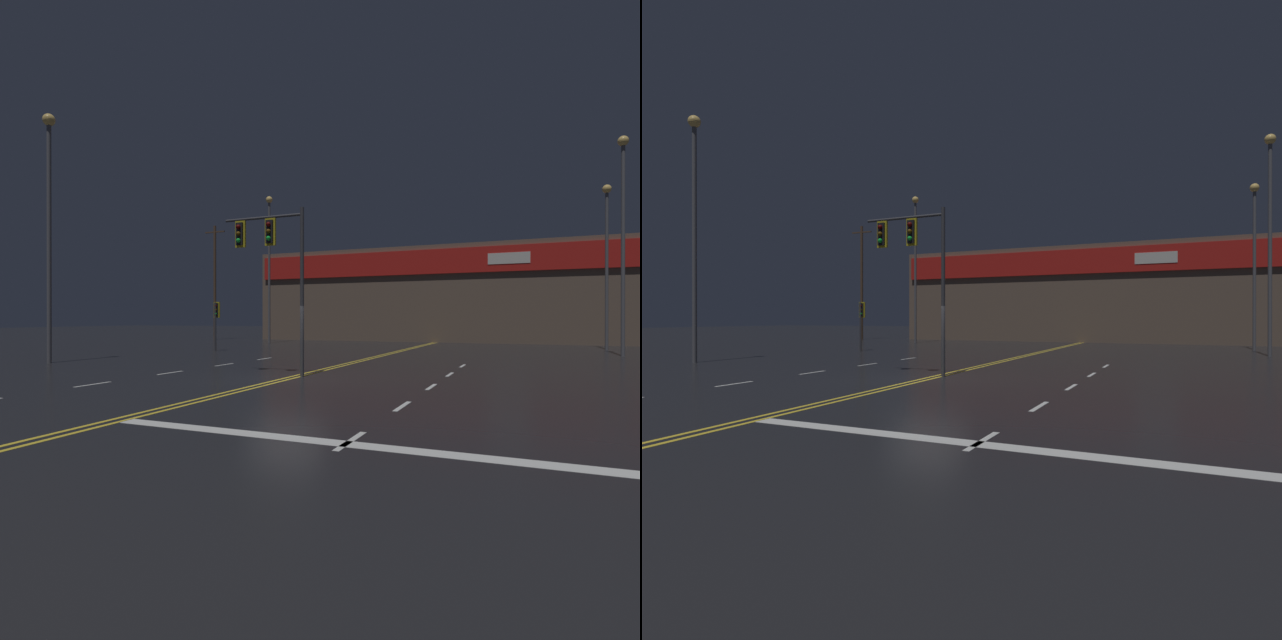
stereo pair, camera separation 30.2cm
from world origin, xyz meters
TOP-DOWN VIEW (x-y plane):
  - ground_plane at (0.00, 0.00)m, footprint 200.00×200.00m
  - road_markings at (0.93, -1.41)m, footprint 14.60×60.00m
  - traffic_signal_median at (-1.05, 0.84)m, footprint 3.24×0.36m
  - traffic_signal_corner_northwest at (-10.76, 11.33)m, footprint 0.42×0.36m
  - streetlight_near_right at (12.22, 16.38)m, footprint 0.56×0.56m
  - streetlight_median_approach at (-12.72, 21.76)m, footprint 0.56×0.56m
  - streetlight_far_left at (12.18, 22.56)m, footprint 0.56×0.56m
  - streetlight_far_right at (-12.87, 1.15)m, footprint 0.56×0.56m
  - building_backdrop at (0.00, 32.86)m, footprint 33.74×10.23m
  - utility_pole_row at (-0.63, 25.39)m, footprint 43.86×0.26m

SIDE VIEW (x-z plane):
  - ground_plane at x=0.00m, z-range 0.00..0.00m
  - road_markings at x=0.93m, z-range 0.00..0.01m
  - traffic_signal_corner_northwest at x=-10.76m, z-range 0.72..3.82m
  - building_backdrop at x=0.00m, z-range 0.01..8.39m
  - traffic_signal_median at x=-1.05m, z-range 1.54..7.54m
  - utility_pole_row at x=-0.63m, z-range 0.02..11.08m
  - streetlight_far_left at x=12.18m, z-range 1.37..12.26m
  - streetlight_far_right at x=-12.87m, z-range 1.40..12.92m
  - streetlight_near_right at x=12.22m, z-range 1.41..13.43m
  - streetlight_median_approach at x=-12.72m, z-range 1.42..13.76m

